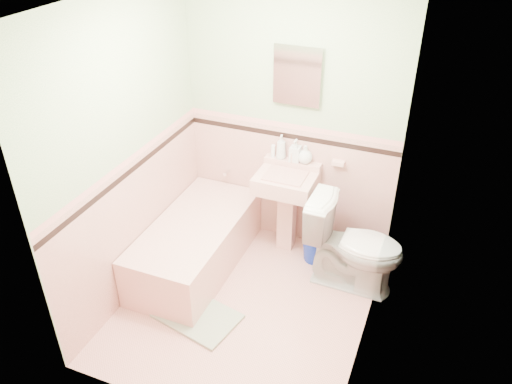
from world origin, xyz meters
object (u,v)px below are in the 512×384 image
at_px(sink, 285,213).
at_px(bucket, 316,247).
at_px(medicine_cabinet, 298,76).
at_px(soap_bottle_mid, 295,150).
at_px(bathtub, 196,245).
at_px(soap_bottle_left, 281,147).
at_px(shoe, 192,307).
at_px(soap_bottle_right, 305,154).
at_px(toilet, 355,245).

distance_m(sink, bucket, 0.44).
bearing_deg(bucket, medicine_cabinet, 144.13).
bearing_deg(medicine_cabinet, soap_bottle_mid, -56.77).
xyz_separation_m(bathtub, sink, (0.68, 0.53, 0.20)).
relative_size(bathtub, medicine_cabinet, 3.26).
distance_m(sink, soap_bottle_left, 0.63).
height_order(sink, shoe, sink).
distance_m(sink, soap_bottle_right, 0.60).
relative_size(soap_bottle_right, bucket, 0.63).
bearing_deg(toilet, sink, 72.92).
relative_size(sink, toilet, 1.00).
distance_m(bathtub, toilet, 1.44).
distance_m(soap_bottle_left, toilet, 1.11).
bearing_deg(soap_bottle_mid, shoe, -109.67).
xyz_separation_m(sink, shoe, (-0.44, -1.10, -0.37)).
bearing_deg(soap_bottle_right, soap_bottle_mid, 180.00).
distance_m(soap_bottle_left, soap_bottle_mid, 0.14).
height_order(soap_bottle_right, toilet, soap_bottle_right).
bearing_deg(soap_bottle_left, medicine_cabinet, 14.34).
distance_m(soap_bottle_right, toilet, 0.93).
distance_m(soap_bottle_left, soap_bottle_right, 0.23).
bearing_deg(bathtub, soap_bottle_right, 41.78).
relative_size(bucket, shoe, 1.96).
bearing_deg(soap_bottle_left, shoe, -104.06).
distance_m(medicine_cabinet, toilet, 1.53).
xyz_separation_m(sink, toilet, (0.72, -0.24, 0.00)).
height_order(soap_bottle_mid, shoe, soap_bottle_mid).
height_order(bathtub, soap_bottle_left, soap_bottle_left).
xyz_separation_m(toilet, bucket, (-0.39, 0.21, -0.29)).
bearing_deg(toilet, medicine_cabinet, 59.36).
xyz_separation_m(bathtub, bucket, (1.01, 0.50, -0.09)).
height_order(bathtub, bucket, bathtub).
bearing_deg(sink, soap_bottle_right, 57.53).
relative_size(bathtub, sink, 1.78).
relative_size(bathtub, soap_bottle_mid, 7.02).
xyz_separation_m(medicine_cabinet, shoe, (-0.44, -1.31, -1.65)).
xyz_separation_m(bathtub, soap_bottle_left, (0.56, 0.71, 0.79)).
xyz_separation_m(medicine_cabinet, soap_bottle_left, (-0.12, -0.03, -0.68)).
relative_size(sink, bucket, 3.08).
relative_size(toilet, shoe, 6.07).
bearing_deg(sink, bathtub, -142.07).
relative_size(sink, soap_bottle_mid, 3.95).
relative_size(bathtub, bucket, 5.48).
bearing_deg(medicine_cabinet, toilet, -32.02).
bearing_deg(bathtub, soap_bottle_mid, 45.42).
relative_size(sink, medicine_cabinet, 1.83).
bearing_deg(shoe, toilet, 36.98).
relative_size(bathtub, shoe, 10.75).
distance_m(bathtub, shoe, 0.64).
xyz_separation_m(soap_bottle_mid, shoe, (-0.46, -1.28, -0.95)).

